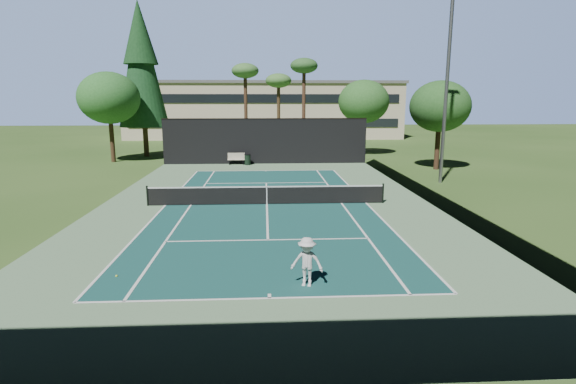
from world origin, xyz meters
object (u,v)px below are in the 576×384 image
tennis_ball_c (284,195)px  park_bench (236,158)px  tennis_net (267,194)px  trash_bin (248,160)px  tennis_ball_b (262,199)px  tennis_ball_d (195,195)px  player (307,262)px  tennis_ball_a (117,276)px

tennis_ball_c → park_bench: bearing=105.2°
tennis_net → park_bench: size_ratio=8.60×
tennis_net → trash_bin: tennis_net is taller
tennis_ball_b → trash_bin: bearing=95.4°
tennis_ball_b → park_bench: (-2.35, 14.48, 0.51)m
tennis_net → tennis_ball_b: 1.31m
tennis_ball_d → player: bearing=-68.0°
tennis_ball_b → tennis_ball_c: 1.70m
park_bench → trash_bin: (1.00, -0.36, -0.07)m
player → tennis_ball_d: bearing=128.8°
tennis_net → tennis_ball_c: bearing=65.8°
tennis_ball_d → trash_bin: trash_bin is taller
tennis_ball_a → tennis_ball_b: 12.12m
tennis_ball_a → tennis_ball_b: (4.66, 11.18, -0.00)m
tennis_ball_c → tennis_net: bearing=-114.2°
tennis_ball_c → tennis_ball_b: bearing=-138.8°
trash_bin → tennis_ball_c: bearing=-78.6°
player → park_bench: 26.94m
player → tennis_ball_a: 6.19m
park_bench → tennis_ball_b: bearing=-80.8°
tennis_ball_d → trash_bin: (2.69, 12.85, 0.44)m
park_bench → tennis_net: bearing=-80.6°
tennis_net → tennis_ball_b: bearing=101.7°
tennis_ball_d → trash_bin: 13.13m
tennis_net → park_bench: bearing=99.4°
trash_bin → tennis_ball_b: bearing=-84.6°
tennis_ball_b → park_bench: 14.67m
tennis_net → tennis_ball_a: tennis_net is taller
tennis_ball_a → tennis_ball_b: size_ratio=1.12×
tennis_ball_b → trash_bin: trash_bin is taller
tennis_net → tennis_ball_c: tennis_net is taller
tennis_net → player: (1.15, -11.02, 0.21)m
tennis_ball_c → trash_bin: (-2.63, 13.00, 0.44)m
tennis_ball_b → park_bench: park_bench is taller
tennis_ball_b → tennis_ball_c: size_ratio=0.84×
tennis_ball_c → tennis_ball_d: bearing=178.4°
player → tennis_ball_d: size_ratio=20.22×
tennis_net → tennis_ball_a: size_ratio=177.46×
tennis_net → tennis_ball_a: (-4.91, -10.00, -0.52)m
tennis_ball_a → tennis_ball_c: 13.66m
tennis_ball_a → tennis_ball_d: tennis_ball_d is taller
tennis_net → park_bench: 15.87m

